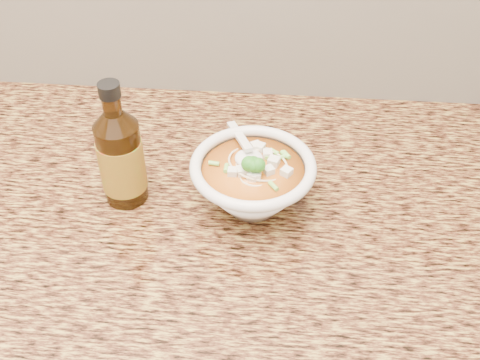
{
  "coord_description": "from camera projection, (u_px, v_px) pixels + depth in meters",
  "views": [
    {
      "loc": [
        0.32,
        0.97,
        1.58
      ],
      "look_at": [
        0.26,
        1.66,
        0.95
      ],
      "focal_mm": 45.0,
      "sensor_mm": 36.0,
      "label": 1
    }
  ],
  "objects": [
    {
      "name": "hot_sauce_bottle",
      "position": [
        121.0,
        158.0,
        0.93
      ],
      "size": [
        0.09,
        0.09,
        0.22
      ],
      "rotation": [
        0.0,
        0.0,
        0.24
      ],
      "color": "#3A2007",
      "rests_on": "counter_slab"
    },
    {
      "name": "soup_bowl",
      "position": [
        253.0,
        183.0,
        0.94
      ],
      "size": [
        0.2,
        0.22,
        0.11
      ],
      "rotation": [
        0.0,
        0.0,
        -0.39
      ],
      "color": "white",
      "rests_on": "counter_slab"
    },
    {
      "name": "cabinet",
      "position": [
        120.0,
        346.0,
        1.31
      ],
      "size": [
        4.0,
        0.65,
        0.86
      ],
      "primitive_type": "cube",
      "color": "black",
      "rests_on": "ground"
    },
    {
      "name": "counter_slab",
      "position": [
        84.0,
        198.0,
        1.01
      ],
      "size": [
        4.0,
        0.68,
        0.04
      ],
      "primitive_type": "cube",
      "color": "#A88D3D",
      "rests_on": "cabinet"
    }
  ]
}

